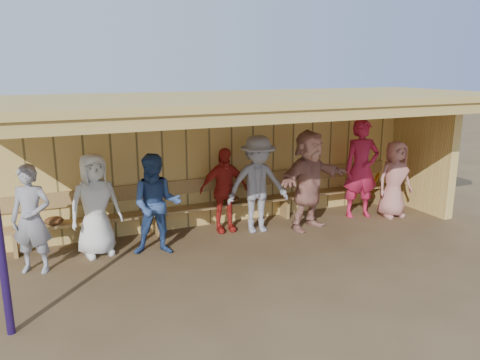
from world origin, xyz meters
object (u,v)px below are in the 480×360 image
player_d (224,190)px  player_g (361,169)px  player_e (258,184)px  bench (224,198)px  player_f (309,180)px  player_h (394,179)px  player_a (32,219)px  player_b (95,205)px  player_c (156,205)px

player_d → player_g: bearing=-3.4°
player_e → bench: (-0.43, 0.57, -0.36)m
player_f → bench: 1.63m
player_e → player_h: size_ratio=1.15×
player_f → player_a: bearing=161.9°
player_a → player_b: 0.97m
player_b → player_f: size_ratio=0.89×
player_a → bench: bearing=39.0°
player_b → bench: size_ratio=0.22×
player_c → player_e: 1.95m
player_f → player_g: size_ratio=0.95×
bench → player_g: bearing=-12.5°
bench → player_f: bearing=-30.3°
player_d → player_h: (3.42, -0.56, -0.00)m
player_d → bench: 0.41m
player_a → player_g: size_ratio=0.82×
player_g → player_f: bearing=-157.8°
player_e → bench: 0.80m
player_a → player_e: (3.74, 0.26, 0.08)m
player_b → player_e: player_e is taller
player_e → player_h: player_e is taller
player_a → player_h: size_ratio=1.05×
player_h → bench: bearing=168.0°
player_b → player_h: (5.69, -0.34, -0.06)m
player_d → player_e: 0.62m
player_f → player_h: bearing=-20.8°
player_a → player_d: bearing=34.2°
player_e → player_h: bearing=1.3°
player_d → bench: player_d is taller
player_c → player_d: bearing=39.6°
player_c → player_d: size_ratio=1.06×
player_d → player_h: 3.47m
player_f → player_b: bearing=157.4°
player_e → player_f: player_f is taller
player_d → player_a: bearing=-168.1°
player_c → player_g: player_g is taller
player_a → player_b: bearing=43.1°
player_d → player_c: bearing=-155.1°
player_h → bench: player_h is taller
player_b → player_c: bearing=-32.2°
player_a → player_g: 6.01m
player_b → player_d: (2.27, 0.22, -0.05)m
player_b → player_d: size_ratio=1.07×
player_a → player_f: player_f is taller
player_a → player_e: player_e is taller
bench → player_d: bearing=-110.9°
player_b → player_g: bearing=-11.8°
player_h → player_a: bearing=-177.6°
player_d → bench: size_ratio=0.20×
player_d → bench: bearing=71.6°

